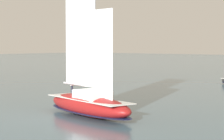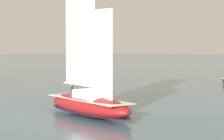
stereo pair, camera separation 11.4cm
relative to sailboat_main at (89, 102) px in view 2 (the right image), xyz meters
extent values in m
plane|color=slate|center=(-0.02, 0.00, -1.17)|extent=(400.00, 400.00, 0.00)
ellipsoid|color=maroon|center=(-0.02, 0.00, -0.25)|extent=(11.21, 5.12, 1.84)
ellipsoid|color=#19234C|center=(-0.02, 0.00, -0.76)|extent=(11.32, 5.17, 0.22)
cube|color=silver|center=(-0.02, 0.00, 0.29)|extent=(9.84, 4.39, 0.06)
cube|color=silver|center=(0.51, -0.10, 0.69)|extent=(3.39, 2.68, 0.76)
cylinder|color=silver|center=(0.83, -0.17, 7.08)|extent=(0.22, 0.22, 13.53)
cylinder|color=silver|center=(-1.56, 0.31, 1.40)|extent=(4.81, 1.15, 0.18)
cube|color=white|center=(-1.37, 0.28, 6.95)|extent=(4.40, 0.92, 11.10)
cube|color=white|center=(2.10, -0.42, 4.04)|extent=(2.34, 0.50, 7.44)
cylinder|color=#232838|center=(-3.13, 1.00, 0.74)|extent=(0.24, 0.24, 0.85)
cylinder|color=silver|center=(-3.13, 1.00, 1.49)|extent=(0.40, 0.40, 0.65)
sphere|color=tan|center=(-3.13, 1.00, 1.94)|extent=(0.24, 0.24, 0.24)
camera|label=1|loc=(25.71, -26.33, 4.95)|focal=70.00mm
camera|label=2|loc=(25.80, -26.25, 4.95)|focal=70.00mm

